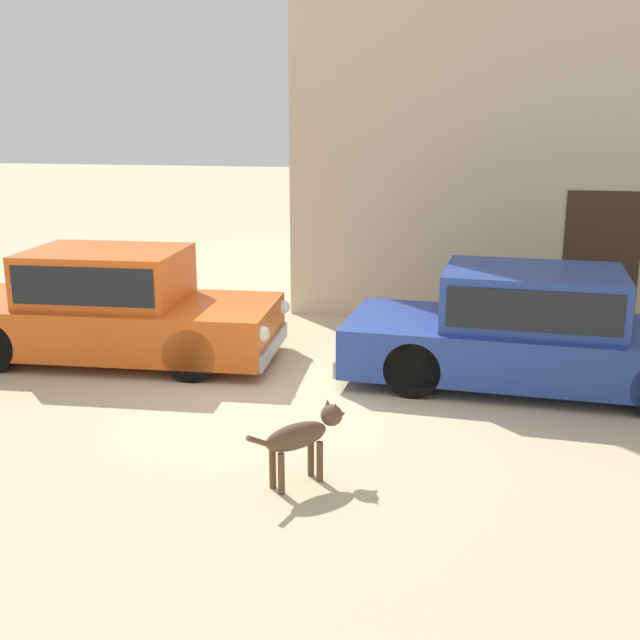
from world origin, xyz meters
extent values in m
plane|color=#CCB78E|center=(0.00, 0.00, 0.00)|extent=(80.00, 80.00, 0.00)
cube|color=#D15619|center=(-2.52, 1.02, 0.47)|extent=(4.44, 2.00, 0.64)
cube|color=#D15619|center=(-2.56, 1.02, 1.13)|extent=(2.09, 1.61, 0.69)
cube|color=black|center=(-2.56, 1.02, 1.14)|extent=(1.93, 1.62, 0.48)
cube|color=#999BA0|center=(-0.37, 1.16, 0.26)|extent=(0.23, 1.70, 0.20)
sphere|color=silver|center=(-0.38, 1.84, 0.61)|extent=(0.20, 0.20, 0.20)
sphere|color=silver|center=(-0.30, 0.48, 0.61)|extent=(0.20, 0.20, 0.20)
cylinder|color=black|center=(-1.27, 1.87, 0.34)|extent=(0.69, 0.24, 0.68)
cylinder|color=black|center=(-1.17, 0.34, 0.34)|extent=(0.69, 0.24, 0.68)
cylinder|color=black|center=(-3.87, 1.70, 0.34)|extent=(0.69, 0.24, 0.68)
cube|color=navy|center=(2.92, 1.05, 0.45)|extent=(4.55, 1.96, 0.60)
cube|color=navy|center=(2.88, 1.06, 1.09)|extent=(2.13, 1.60, 0.67)
cube|color=black|center=(2.88, 1.06, 1.10)|extent=(1.96, 1.61, 0.47)
cube|color=#999BA0|center=(0.71, 1.16, 0.26)|extent=(0.20, 1.71, 0.20)
cube|color=red|center=(0.75, 1.91, 0.60)|extent=(0.05, 0.18, 0.18)
cube|color=red|center=(0.68, 0.41, 0.60)|extent=(0.05, 0.18, 0.18)
cylinder|color=black|center=(1.62, 1.89, 0.33)|extent=(0.67, 0.23, 0.67)
cylinder|color=black|center=(1.55, 0.35, 0.33)|extent=(0.67, 0.23, 0.67)
cube|color=#38281E|center=(4.01, 3.86, 1.05)|extent=(1.10, 0.02, 2.10)
cylinder|color=brown|center=(0.84, -1.91, 0.19)|extent=(0.06, 0.06, 0.38)
cylinder|color=brown|center=(0.94, -2.00, 0.19)|extent=(0.06, 0.06, 0.38)
cylinder|color=brown|center=(0.56, -2.21, 0.19)|extent=(0.06, 0.06, 0.38)
cylinder|color=brown|center=(0.66, -2.30, 0.19)|extent=(0.06, 0.06, 0.38)
ellipsoid|color=brown|center=(0.75, -2.11, 0.46)|extent=(0.56, 0.59, 0.24)
sphere|color=brown|center=(1.01, -1.82, 0.57)|extent=(0.20, 0.20, 0.20)
cone|color=brown|center=(1.08, -1.74, 0.55)|extent=(0.15, 0.15, 0.11)
cone|color=brown|center=(0.97, -1.78, 0.65)|extent=(0.10, 0.10, 0.09)
cone|color=brown|center=(1.05, -1.86, 0.65)|extent=(0.10, 0.10, 0.09)
cylinder|color=brown|center=(0.49, -2.40, 0.51)|extent=(0.18, 0.19, 0.15)
camera|label=1|loc=(2.25, -8.25, 3.18)|focal=43.76mm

